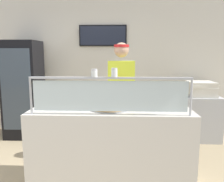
# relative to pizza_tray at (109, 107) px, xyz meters

# --- Properties ---
(ground_plane) EXTENTS (12.00, 12.00, 0.00)m
(ground_plane) POSITION_rel_pizza_tray_xyz_m (0.02, 0.64, -0.97)
(ground_plane) COLOR tan
(ground_plane) RESTS_ON ground
(shop_rear_unit) EXTENTS (6.31, 0.13, 2.70)m
(shop_rear_unit) POSITION_rel_pizza_tray_xyz_m (0.02, 2.04, 0.39)
(shop_rear_unit) COLOR silver
(shop_rear_unit) RESTS_ON ground
(serving_counter) EXTENTS (1.91, 0.66, 0.95)m
(serving_counter) POSITION_rel_pizza_tray_xyz_m (0.02, -0.03, -0.49)
(serving_counter) COLOR silver
(serving_counter) RESTS_ON ground
(sneeze_guard) EXTENTS (1.73, 0.06, 0.41)m
(sneeze_guard) POSITION_rel_pizza_tray_xyz_m (0.02, -0.30, 0.25)
(sneeze_guard) COLOR #B2B5BC
(sneeze_guard) RESTS_ON serving_counter
(pizza_tray) EXTENTS (0.51, 0.51, 0.04)m
(pizza_tray) POSITION_rel_pizza_tray_xyz_m (0.00, 0.00, 0.00)
(pizza_tray) COLOR #9EA0A8
(pizza_tray) RESTS_ON serving_counter
(pizza_server) EXTENTS (0.12, 0.29, 0.01)m
(pizza_server) POSITION_rel_pizza_tray_xyz_m (-0.03, -0.02, 0.02)
(pizza_server) COLOR #ADAFB7
(pizza_server) RESTS_ON pizza_tray
(parmesan_shaker) EXTENTS (0.07, 0.07, 0.08)m
(parmesan_shaker) POSITION_rel_pizza_tray_xyz_m (-0.14, -0.30, 0.43)
(parmesan_shaker) COLOR white
(parmesan_shaker) RESTS_ON sneeze_guard
(pepper_flake_shaker) EXTENTS (0.07, 0.07, 0.10)m
(pepper_flake_shaker) POSITION_rel_pizza_tray_xyz_m (0.07, -0.30, 0.43)
(pepper_flake_shaker) COLOR white
(pepper_flake_shaker) RESTS_ON sneeze_guard
(worker_figure) EXTENTS (0.41, 0.50, 1.76)m
(worker_figure) POSITION_rel_pizza_tray_xyz_m (0.14, 0.61, 0.04)
(worker_figure) COLOR #23232D
(worker_figure) RESTS_ON ground
(drink_fridge) EXTENTS (0.65, 0.62, 1.85)m
(drink_fridge) POSITION_rel_pizza_tray_xyz_m (-1.75, 1.60, -0.04)
(drink_fridge) COLOR black
(drink_fridge) RESTS_ON ground
(prep_shelf) EXTENTS (0.70, 0.55, 0.83)m
(prep_shelf) POSITION_rel_pizza_tray_xyz_m (1.61, 1.55, -0.55)
(prep_shelf) COLOR #B7BABF
(prep_shelf) RESTS_ON ground
(pizza_box_stack) EXTENTS (0.49, 0.47, 0.27)m
(pizza_box_stack) POSITION_rel_pizza_tray_xyz_m (1.61, 1.55, -0.00)
(pizza_box_stack) COLOR silver
(pizza_box_stack) RESTS_ON prep_shelf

